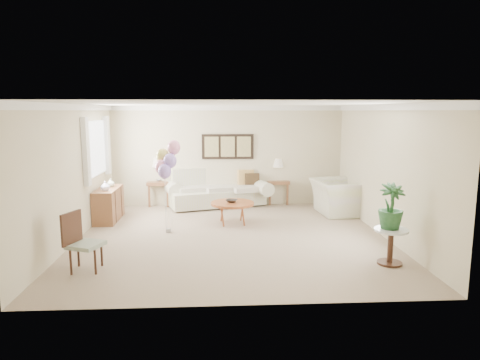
{
  "coord_description": "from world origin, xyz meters",
  "views": [
    {
      "loc": [
        -0.31,
        -8.15,
        2.47
      ],
      "look_at": [
        0.19,
        0.6,
        1.05
      ],
      "focal_mm": 32.0,
      "sensor_mm": 36.0,
      "label": 1
    }
  ],
  "objects_px": {
    "coffee_table": "(232,204)",
    "armchair": "(338,197)",
    "accent_chair": "(81,240)",
    "sofa": "(217,191)",
    "balloon_cluster": "(167,161)"
  },
  "relations": [
    {
      "from": "armchair",
      "to": "accent_chair",
      "type": "distance_m",
      "value": 6.12
    },
    {
      "from": "sofa",
      "to": "balloon_cluster",
      "type": "distance_m",
      "value": 2.9
    },
    {
      "from": "sofa",
      "to": "coffee_table",
      "type": "distance_m",
      "value": 1.9
    },
    {
      "from": "sofa",
      "to": "armchair",
      "type": "distance_m",
      "value": 3.11
    },
    {
      "from": "coffee_table",
      "to": "armchair",
      "type": "xyz_separation_m",
      "value": [
        2.58,
        0.8,
        -0.03
      ]
    },
    {
      "from": "coffee_table",
      "to": "balloon_cluster",
      "type": "xyz_separation_m",
      "value": [
        -1.34,
        -0.62,
        1.04
      ]
    },
    {
      "from": "coffee_table",
      "to": "sofa",
      "type": "bearing_deg",
      "value": 100.29
    },
    {
      "from": "sofa",
      "to": "balloon_cluster",
      "type": "bearing_deg",
      "value": -111.95
    },
    {
      "from": "armchair",
      "to": "balloon_cluster",
      "type": "distance_m",
      "value": 4.31
    },
    {
      "from": "accent_chair",
      "to": "armchair",
      "type": "bearing_deg",
      "value": 34.6
    },
    {
      "from": "armchair",
      "to": "accent_chair",
      "type": "relative_size",
      "value": 1.34
    },
    {
      "from": "accent_chair",
      "to": "sofa",
      "type": "bearing_deg",
      "value": 65.03
    },
    {
      "from": "coffee_table",
      "to": "armchair",
      "type": "height_order",
      "value": "armchair"
    },
    {
      "from": "coffee_table",
      "to": "accent_chair",
      "type": "xyz_separation_m",
      "value": [
        -2.46,
        -2.68,
        0.04
      ]
    },
    {
      "from": "sofa",
      "to": "armchair",
      "type": "height_order",
      "value": "sofa"
    }
  ]
}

